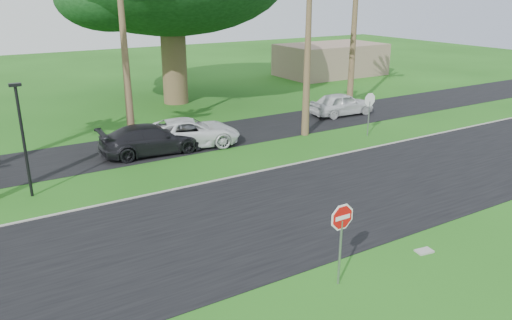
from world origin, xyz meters
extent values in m
plane|color=#1C4F13|center=(0.00, 0.00, 0.00)|extent=(120.00, 120.00, 0.00)
cube|color=black|center=(0.00, 2.00, 0.01)|extent=(120.00, 8.00, 0.02)
cube|color=black|center=(0.00, 12.50, 0.01)|extent=(120.00, 5.00, 0.02)
cube|color=gray|center=(0.00, 6.05, 0.03)|extent=(120.00, 0.12, 0.06)
cylinder|color=gray|center=(0.50, -3.00, 1.00)|extent=(0.07, 0.07, 2.00)
cylinder|color=white|center=(0.50, -3.00, 2.10)|extent=(1.05, 0.02, 1.05)
cylinder|color=red|center=(0.50, -3.00, 2.10)|extent=(0.90, 0.02, 0.90)
cube|color=white|center=(0.50, -3.00, 2.10)|extent=(0.50, 0.02, 0.12)
cylinder|color=gray|center=(12.00, 8.00, 1.00)|extent=(0.07, 0.07, 2.00)
cylinder|color=white|center=(12.00, 8.00, 2.10)|extent=(1.05, 0.02, 1.05)
cylinder|color=red|center=(12.00, 8.00, 2.10)|extent=(0.90, 0.02, 0.90)
cube|color=white|center=(12.00, 8.00, 2.10)|extent=(0.50, 0.02, 0.12)
cone|color=brown|center=(0.00, 14.00, 4.75)|extent=(0.44, 0.44, 9.50)
cone|color=brown|center=(9.00, 10.00, 4.25)|extent=(0.44, 0.44, 8.50)
cone|color=brown|center=(15.00, 13.00, 6.00)|extent=(0.44, 0.44, 12.00)
cylinder|color=brown|center=(6.00, 22.00, 3.00)|extent=(1.80, 1.80, 6.00)
cylinder|color=black|center=(-6.00, 8.50, 2.25)|extent=(0.12, 0.12, 4.50)
cube|color=black|center=(-6.00, 8.50, 4.58)|extent=(0.45, 0.25, 0.12)
cube|color=gray|center=(24.00, 26.00, 1.50)|extent=(10.00, 6.00, 3.00)
imported|color=black|center=(0.14, 11.25, 0.76)|extent=(5.33, 2.40, 1.52)
imported|color=white|center=(2.35, 11.42, 0.75)|extent=(5.82, 3.59, 1.50)
imported|color=silver|center=(13.95, 12.57, 0.76)|extent=(4.54, 2.05, 1.51)
cube|color=#989690|center=(4.06, -3.04, 0.03)|extent=(0.60, 0.43, 0.06)
camera|label=1|loc=(-7.98, -12.36, 8.01)|focal=35.00mm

